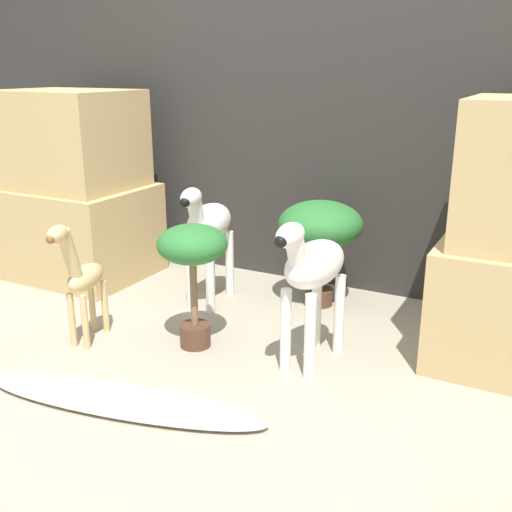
{
  "coord_description": "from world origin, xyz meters",
  "views": [
    {
      "loc": [
        1.32,
        -1.85,
        1.24
      ],
      "look_at": [
        0.06,
        0.55,
        0.37
      ],
      "focal_mm": 42.0,
      "sensor_mm": 36.0,
      "label": 1
    }
  ],
  "objects_px": {
    "zebra_left": "(208,228)",
    "surfboard": "(120,400)",
    "potted_palm_front": "(193,255)",
    "giraffe_figurine": "(81,275)",
    "zebra_right": "(312,271)",
    "potted_palm_back": "(320,228)"
  },
  "relations": [
    {
      "from": "potted_palm_front",
      "to": "potted_palm_back",
      "type": "height_order",
      "value": "potted_palm_front"
    },
    {
      "from": "potted_palm_back",
      "to": "zebra_left",
      "type": "bearing_deg",
      "value": -153.56
    },
    {
      "from": "giraffe_figurine",
      "to": "surfboard",
      "type": "bearing_deg",
      "value": -35.49
    },
    {
      "from": "giraffe_figurine",
      "to": "potted_palm_front",
      "type": "height_order",
      "value": "giraffe_figurine"
    },
    {
      "from": "potted_palm_front",
      "to": "surfboard",
      "type": "relative_size",
      "value": 0.49
    },
    {
      "from": "zebra_left",
      "to": "potted_palm_front",
      "type": "distance_m",
      "value": 0.52
    },
    {
      "from": "zebra_left",
      "to": "giraffe_figurine",
      "type": "bearing_deg",
      "value": -110.66
    },
    {
      "from": "potted_palm_back",
      "to": "giraffe_figurine",
      "type": "bearing_deg",
      "value": -129.84
    },
    {
      "from": "zebra_right",
      "to": "surfboard",
      "type": "bearing_deg",
      "value": -128.04
    },
    {
      "from": "zebra_right",
      "to": "potted_palm_back",
      "type": "bearing_deg",
      "value": 108.98
    },
    {
      "from": "zebra_right",
      "to": "potted_palm_back",
      "type": "xyz_separation_m",
      "value": [
        -0.22,
        0.65,
        0.0
      ]
    },
    {
      "from": "giraffe_figurine",
      "to": "potted_palm_back",
      "type": "relative_size",
      "value": 1.06
    },
    {
      "from": "zebra_right",
      "to": "zebra_left",
      "type": "distance_m",
      "value": 0.85
    },
    {
      "from": "zebra_left",
      "to": "potted_palm_front",
      "type": "xyz_separation_m",
      "value": [
        0.22,
        -0.47,
        0.01
      ]
    },
    {
      "from": "giraffe_figurine",
      "to": "potted_palm_front",
      "type": "xyz_separation_m",
      "value": [
        0.47,
        0.21,
        0.1
      ]
    },
    {
      "from": "zebra_right",
      "to": "giraffe_figurine",
      "type": "bearing_deg",
      "value": -163.83
    },
    {
      "from": "zebra_right",
      "to": "zebra_left",
      "type": "bearing_deg",
      "value": 152.91
    },
    {
      "from": "potted_palm_back",
      "to": "potted_palm_front",
      "type": "bearing_deg",
      "value": -113.05
    },
    {
      "from": "zebra_left",
      "to": "surfboard",
      "type": "xyz_separation_m",
      "value": [
        0.25,
        -1.03,
        -0.4
      ]
    },
    {
      "from": "zebra_right",
      "to": "zebra_left",
      "type": "height_order",
      "value": "same"
    },
    {
      "from": "giraffe_figurine",
      "to": "potted_palm_front",
      "type": "distance_m",
      "value": 0.53
    },
    {
      "from": "zebra_left",
      "to": "potted_palm_back",
      "type": "height_order",
      "value": "zebra_left"
    }
  ]
}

